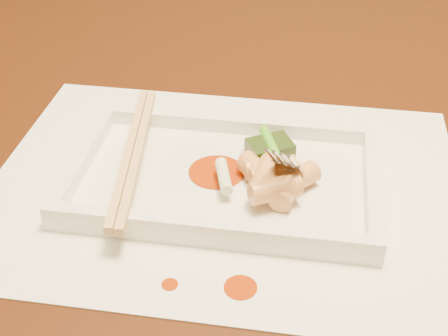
# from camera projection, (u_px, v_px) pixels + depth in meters

# --- Properties ---
(table) EXTENTS (1.40, 0.90, 0.75)m
(table) POSITION_uv_depth(u_px,v_px,m) (256.00, 166.00, 0.73)
(table) COLOR black
(table) RESTS_ON ground
(placemat) EXTENTS (0.40, 0.30, 0.00)m
(placemat) POSITION_uv_depth(u_px,v_px,m) (224.00, 186.00, 0.54)
(placemat) COLOR white
(placemat) RESTS_ON table
(sauce_splatter_a) EXTENTS (0.02, 0.02, 0.00)m
(sauce_splatter_a) POSITION_uv_depth(u_px,v_px,m) (241.00, 287.00, 0.44)
(sauce_splatter_a) COLOR #9B2D04
(sauce_splatter_a) RESTS_ON placemat
(sauce_splatter_b) EXTENTS (0.01, 0.01, 0.00)m
(sauce_splatter_b) POSITION_uv_depth(u_px,v_px,m) (170.00, 284.00, 0.44)
(sauce_splatter_b) COLOR #9B2D04
(sauce_splatter_b) RESTS_ON placemat
(plate_base) EXTENTS (0.26, 0.16, 0.01)m
(plate_base) POSITION_uv_depth(u_px,v_px,m) (224.00, 181.00, 0.53)
(plate_base) COLOR white
(plate_base) RESTS_ON placemat
(plate_rim_far) EXTENTS (0.26, 0.01, 0.01)m
(plate_rim_far) POSITION_uv_depth(u_px,v_px,m) (236.00, 124.00, 0.58)
(plate_rim_far) COLOR white
(plate_rim_far) RESTS_ON plate_base
(plate_rim_near) EXTENTS (0.26, 0.01, 0.01)m
(plate_rim_near) POSITION_uv_depth(u_px,v_px,m) (209.00, 229.00, 0.47)
(plate_rim_near) COLOR white
(plate_rim_near) RESTS_ON plate_base
(plate_rim_left) EXTENTS (0.01, 0.14, 0.01)m
(plate_rim_left) POSITION_uv_depth(u_px,v_px,m) (83.00, 158.00, 0.54)
(plate_rim_left) COLOR white
(plate_rim_left) RESTS_ON plate_base
(plate_rim_right) EXTENTS (0.01, 0.14, 0.01)m
(plate_rim_right) POSITION_uv_depth(u_px,v_px,m) (373.00, 185.00, 0.51)
(plate_rim_right) COLOR white
(plate_rim_right) RESTS_ON plate_base
(veg_piece) EXTENTS (0.05, 0.04, 0.01)m
(veg_piece) POSITION_uv_depth(u_px,v_px,m) (270.00, 148.00, 0.55)
(veg_piece) COLOR black
(veg_piece) RESTS_ON plate_base
(scallion_white) EXTENTS (0.02, 0.04, 0.01)m
(scallion_white) POSITION_uv_depth(u_px,v_px,m) (224.00, 176.00, 0.51)
(scallion_white) COLOR #EAEACC
(scallion_white) RESTS_ON plate_base
(scallion_green) EXTENTS (0.04, 0.08, 0.01)m
(scallion_green) POSITION_uv_depth(u_px,v_px,m) (276.00, 156.00, 0.53)
(scallion_green) COLOR #3D9C19
(scallion_green) RESTS_ON plate_base
(chopstick_a) EXTENTS (0.03, 0.20, 0.01)m
(chopstick_a) POSITION_uv_depth(u_px,v_px,m) (129.00, 152.00, 0.53)
(chopstick_a) COLOR tan
(chopstick_a) RESTS_ON plate_rim_near
(chopstick_b) EXTENTS (0.03, 0.20, 0.01)m
(chopstick_b) POSITION_uv_depth(u_px,v_px,m) (138.00, 153.00, 0.53)
(chopstick_b) COLOR tan
(chopstick_b) RESTS_ON plate_rim_near
(fork) EXTENTS (0.09, 0.10, 0.14)m
(fork) POSITION_uv_depth(u_px,v_px,m) (315.00, 98.00, 0.49)
(fork) COLOR silver
(fork) RESTS_ON plate_base
(sauce_blob_0) EXTENTS (0.05, 0.05, 0.00)m
(sauce_blob_0) POSITION_uv_depth(u_px,v_px,m) (216.00, 172.00, 0.54)
(sauce_blob_0) COLOR #9B2D04
(sauce_blob_0) RESTS_ON plate_base
(rice_cake_0) EXTENTS (0.05, 0.05, 0.02)m
(rice_cake_0) POSITION_uv_depth(u_px,v_px,m) (263.00, 177.00, 0.51)
(rice_cake_0) COLOR #DFAC68
(rice_cake_0) RESTS_ON plate_base
(rice_cake_1) EXTENTS (0.05, 0.03, 0.02)m
(rice_cake_1) POSITION_uv_depth(u_px,v_px,m) (276.00, 176.00, 0.51)
(rice_cake_1) COLOR #DFAC68
(rice_cake_1) RESTS_ON plate_base
(rice_cake_2) EXTENTS (0.05, 0.04, 0.02)m
(rice_cake_2) POSITION_uv_depth(u_px,v_px,m) (275.00, 189.00, 0.49)
(rice_cake_2) COLOR #DFAC68
(rice_cake_2) RESTS_ON plate_base
(rice_cake_3) EXTENTS (0.04, 0.05, 0.02)m
(rice_cake_3) POSITION_uv_depth(u_px,v_px,m) (259.00, 174.00, 0.52)
(rice_cake_3) COLOR #DFAC68
(rice_cake_3) RESTS_ON plate_base
(rice_cake_4) EXTENTS (0.03, 0.05, 0.02)m
(rice_cake_4) POSITION_uv_depth(u_px,v_px,m) (287.00, 185.00, 0.50)
(rice_cake_4) COLOR #DFAC68
(rice_cake_4) RESTS_ON plate_base
(rice_cake_5) EXTENTS (0.02, 0.05, 0.02)m
(rice_cake_5) POSITION_uv_depth(u_px,v_px,m) (265.00, 178.00, 0.50)
(rice_cake_5) COLOR #DFAC68
(rice_cake_5) RESTS_ON plate_base
(rice_cake_6) EXTENTS (0.04, 0.04, 0.02)m
(rice_cake_6) POSITION_uv_depth(u_px,v_px,m) (297.00, 179.00, 0.51)
(rice_cake_6) COLOR #DFAC68
(rice_cake_6) RESTS_ON plate_base
(rice_cake_7) EXTENTS (0.05, 0.03, 0.02)m
(rice_cake_7) POSITION_uv_depth(u_px,v_px,m) (270.00, 167.00, 0.52)
(rice_cake_7) COLOR #DFAC68
(rice_cake_7) RESTS_ON plate_base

